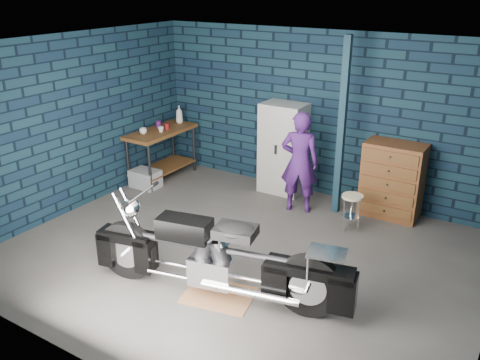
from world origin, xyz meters
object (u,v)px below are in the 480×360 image
Objects in this scene: locker at (283,149)px; tool_chest at (392,181)px; motorcycle at (218,252)px; storage_bin at (145,179)px; person at (300,162)px; shop_stool at (351,213)px; workbench at (162,154)px.

locker is 1.87m from tool_chest.
motorcycle is 3.60m from storage_bin.
motorcycle is 1.65× the size of person.
workbench is at bearing 177.33° from shop_stool.
locker reaches higher than tool_chest.
person reaches higher than locker.
workbench is 1.20× the size of tool_chest.
locker is 1.79m from shop_stool.
motorcycle is 3.26m from locker.
motorcycle reaches higher than storage_bin.
person is 1.04× the size of locker.
locker is (-0.57, 0.55, -0.03)m from person.
shop_stool is (-0.32, -0.78, -0.30)m from tool_chest.
person is at bearing 83.53° from motorcycle.
shop_stool is (1.53, -0.78, -0.49)m from locker.
tool_chest is 0.90m from shop_stool.
person reaches higher than storage_bin.
locker is at bearing 16.09° from workbench.
workbench is 3.90m from motorcycle.
motorcycle is (2.96, -2.54, 0.12)m from workbench.
workbench is at bearing -163.91° from locker.
person reaches higher than workbench.
storage_bin is (-2.94, 2.04, -0.43)m from motorcycle.
shop_stool is at bearing -2.67° from workbench.
workbench is 0.53× the size of motorcycle.
person is (-0.26, 2.60, 0.22)m from motorcycle.
tool_chest is (1.28, 0.55, -0.22)m from person.
storage_bin is 0.89× the size of shop_stool.
workbench is at bearing 127.20° from motorcycle.
motorcycle is 1.72× the size of locker.
tool_chest is at bearing -174.54° from person.
locker is at bearing 180.00° from tool_chest.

